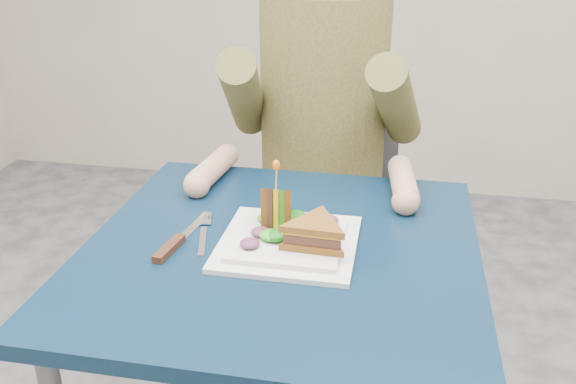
% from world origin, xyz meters
% --- Properties ---
extents(table, '(0.75, 0.75, 0.73)m').
position_xyz_m(table, '(0.00, 0.00, 0.65)').
color(table, black).
rests_on(table, ground).
extents(chair, '(0.42, 0.40, 0.93)m').
position_xyz_m(chair, '(0.00, 0.67, 0.54)').
color(chair, '#47474C').
rests_on(chair, ground).
extents(diner, '(0.54, 0.59, 0.74)m').
position_xyz_m(diner, '(-0.00, 0.56, 0.91)').
color(diner, brown).
rests_on(diner, chair).
extents(plate, '(0.26, 0.26, 0.02)m').
position_xyz_m(plate, '(0.01, -0.00, 0.74)').
color(plate, white).
rests_on(plate, table).
extents(sandwich_flat, '(0.15, 0.15, 0.05)m').
position_xyz_m(sandwich_flat, '(0.07, -0.03, 0.78)').
color(sandwich_flat, brown).
rests_on(sandwich_flat, plate).
extents(sandwich_upright, '(0.08, 0.13, 0.13)m').
position_xyz_m(sandwich_upright, '(-0.02, 0.04, 0.78)').
color(sandwich_upright, brown).
rests_on(sandwich_upright, plate).
extents(fork, '(0.06, 0.18, 0.01)m').
position_xyz_m(fork, '(-0.16, 0.01, 0.73)').
color(fork, silver).
rests_on(fork, table).
extents(knife, '(0.05, 0.22, 0.02)m').
position_xyz_m(knife, '(-0.20, -0.05, 0.74)').
color(knife, silver).
rests_on(knife, table).
extents(toothpick, '(0.01, 0.01, 0.06)m').
position_xyz_m(toothpick, '(-0.02, 0.04, 0.85)').
color(toothpick, tan).
rests_on(toothpick, sandwich_upright).
extents(toothpick_frill, '(0.01, 0.01, 0.02)m').
position_xyz_m(toothpick_frill, '(-0.02, 0.04, 0.88)').
color(toothpick_frill, orange).
rests_on(toothpick_frill, sandwich_upright).
extents(lettuce_spill, '(0.15, 0.13, 0.02)m').
position_xyz_m(lettuce_spill, '(0.02, 0.01, 0.76)').
color(lettuce_spill, '#337A14').
rests_on(lettuce_spill, plate).
extents(onion_ring, '(0.04, 0.04, 0.02)m').
position_xyz_m(onion_ring, '(0.03, 0.00, 0.77)').
color(onion_ring, '#9E4C7A').
rests_on(onion_ring, plate).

